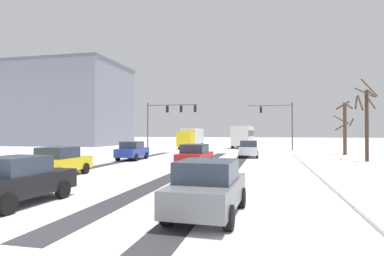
# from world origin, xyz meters

# --- Properties ---
(ground_plane) EXTENTS (300.00, 300.00, 0.00)m
(ground_plane) POSITION_xyz_m (0.00, 0.00, 0.00)
(ground_plane) COLOR white
(wheel_track_left_lane) EXTENTS (0.99, 31.45, 0.01)m
(wheel_track_left_lane) POSITION_xyz_m (4.03, 14.30, 0.00)
(wheel_track_left_lane) COLOR #38383D
(wheel_track_left_lane) RESTS_ON ground
(wheel_track_right_lane) EXTENTS (1.08, 31.45, 0.01)m
(wheel_track_right_lane) POSITION_xyz_m (1.25, 14.30, 0.00)
(wheel_track_right_lane) COLOR #38383D
(wheel_track_right_lane) RESTS_ON ground
(wheel_track_center) EXTENTS (0.96, 31.45, 0.01)m
(wheel_track_center) POSITION_xyz_m (-5.43, 14.30, 0.00)
(wheel_track_center) COLOR #38383D
(wheel_track_center) RESTS_ON ground
(sidewalk_kerb_right) EXTENTS (4.00, 31.45, 0.12)m
(sidewalk_kerb_right) POSITION_xyz_m (11.01, 12.87, 0.06)
(sidewalk_kerb_right) COLOR white
(sidewalk_kerb_right) RESTS_ON ground
(traffic_signal_far_left) EXTENTS (7.07, 0.40, 6.50)m
(traffic_signal_far_left) POSITION_xyz_m (-6.79, 34.62, 4.82)
(traffic_signal_far_left) COLOR #47474C
(traffic_signal_far_left) RESTS_ON ground
(traffic_signal_far_right) EXTENTS (6.02, 0.52, 6.50)m
(traffic_signal_far_right) POSITION_xyz_m (7.97, 38.51, 4.43)
(traffic_signal_far_right) COLOR #47474C
(traffic_signal_far_right) RESTS_ON ground
(car_white_lead) EXTENTS (1.95, 4.16, 1.62)m
(car_white_lead) POSITION_xyz_m (4.57, 24.65, 0.82)
(car_white_lead) COLOR silver
(car_white_lead) RESTS_ON ground
(car_blue_second) EXTENTS (1.91, 4.14, 1.62)m
(car_blue_second) POSITION_xyz_m (-5.25, 19.38, 0.82)
(car_blue_second) COLOR #233899
(car_blue_second) RESTS_ON ground
(car_red_third) EXTENTS (1.98, 4.18, 1.62)m
(car_red_third) POSITION_xyz_m (1.52, 14.38, 0.82)
(car_red_third) COLOR red
(car_red_third) RESTS_ON ground
(car_yellow_cab_fourth) EXTENTS (1.86, 4.11, 1.62)m
(car_yellow_cab_fourth) POSITION_xyz_m (-4.81, 8.43, 0.82)
(car_yellow_cab_fourth) COLOR yellow
(car_yellow_cab_fourth) RESTS_ON ground
(car_black_fifth) EXTENTS (1.95, 4.16, 1.62)m
(car_black_fifth) POSITION_xyz_m (-1.82, 1.96, 0.82)
(car_black_fifth) COLOR black
(car_black_fifth) RESTS_ON ground
(car_grey_sixth) EXTENTS (1.97, 4.17, 1.62)m
(car_grey_sixth) POSITION_xyz_m (4.68, 1.96, 0.82)
(car_grey_sixth) COLOR slate
(car_grey_sixth) RESTS_ON ground
(bus_oncoming) EXTENTS (2.94, 11.08, 3.38)m
(bus_oncoming) POSITION_xyz_m (2.59, 44.82, 1.99)
(bus_oncoming) COLOR silver
(bus_oncoming) RESTS_ON ground
(box_truck_delivery) EXTENTS (2.55, 7.49, 3.02)m
(box_truck_delivery) POSITION_xyz_m (-4.79, 39.92, 1.63)
(box_truck_delivery) COLOR yellow
(box_truck_delivery) RESTS_ON ground
(bare_tree_sidewalk_mid) EXTENTS (1.77, 2.11, 6.83)m
(bare_tree_sidewalk_mid) POSITION_xyz_m (14.36, 22.28, 3.45)
(bare_tree_sidewalk_mid) COLOR #423023
(bare_tree_sidewalk_mid) RESTS_ON ground
(bare_tree_sidewalk_far) EXTENTS (1.91, 2.06, 5.90)m
(bare_tree_sidewalk_far) POSITION_xyz_m (14.50, 30.61, 3.12)
(bare_tree_sidewalk_far) COLOR #4C3828
(bare_tree_sidewalk_far) RESTS_ON ground
(office_building_far_left_block) EXTENTS (23.08, 16.33, 15.45)m
(office_building_far_left_block) POSITION_xyz_m (-32.32, 48.44, 7.73)
(office_building_far_left_block) COLOR gray
(office_building_far_left_block) RESTS_ON ground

